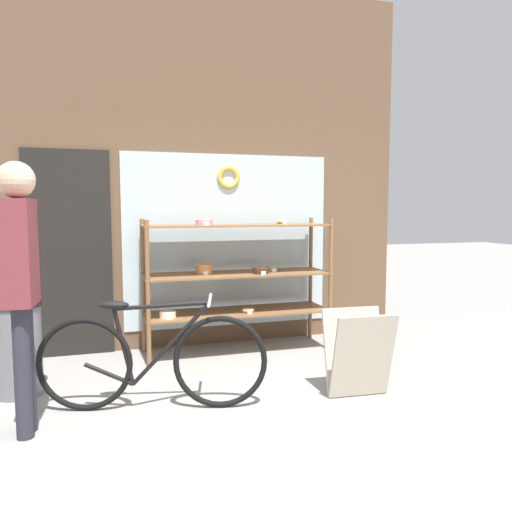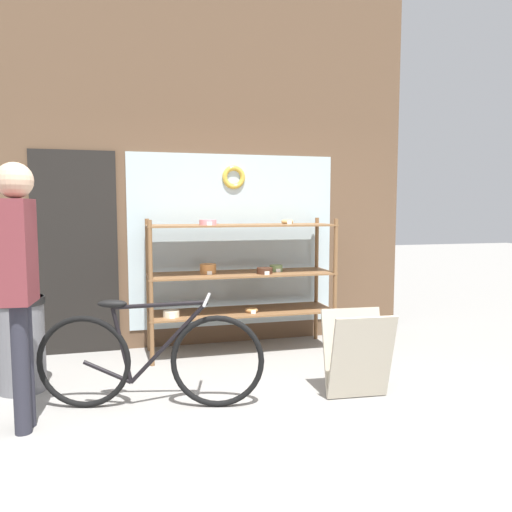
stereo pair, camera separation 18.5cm
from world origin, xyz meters
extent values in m
plane|color=gray|center=(0.00, 0.00, 0.00)|extent=(30.00, 30.00, 0.00)
cube|color=brown|center=(0.00, 2.47, 1.96)|extent=(4.45, 0.08, 3.93)
cube|color=silver|center=(0.20, 2.42, 1.15)|extent=(2.30, 0.02, 1.90)
cube|color=black|center=(-1.47, 2.41, 1.05)|extent=(0.84, 0.03, 2.10)
torus|color=gold|center=(0.20, 2.40, 1.85)|extent=(0.26, 0.06, 0.26)
cylinder|color=brown|center=(-0.75, 1.77, 0.70)|extent=(0.04, 0.04, 1.40)
cylinder|color=brown|center=(1.15, 1.77, 0.70)|extent=(0.04, 0.04, 1.40)
cylinder|color=brown|center=(-0.75, 2.30, 0.70)|extent=(0.04, 0.04, 1.40)
cylinder|color=brown|center=(1.15, 2.30, 0.70)|extent=(0.04, 0.04, 1.40)
cube|color=brown|center=(0.20, 2.04, 0.42)|extent=(1.94, 0.57, 0.02)
cube|color=brown|center=(0.20, 2.04, 0.83)|extent=(1.94, 0.57, 0.02)
cube|color=brown|center=(0.20, 2.04, 1.34)|extent=(1.94, 0.57, 0.02)
torus|color=#B27A42|center=(0.28, 1.93, 0.46)|extent=(0.14, 0.14, 0.04)
cube|color=white|center=(0.28, 1.86, 0.45)|extent=(0.05, 0.00, 0.04)
cylinder|color=#422619|center=(0.42, 1.91, 0.87)|extent=(0.16, 0.16, 0.06)
cube|color=white|center=(0.42, 1.82, 0.86)|extent=(0.05, 0.00, 0.04)
torus|color=tan|center=(0.72, 2.10, 1.37)|extent=(0.13, 0.13, 0.05)
cube|color=white|center=(0.72, 2.03, 1.36)|extent=(0.05, 0.00, 0.04)
cylinder|color=#7A995B|center=(0.59, 2.07, 0.87)|extent=(0.14, 0.14, 0.07)
cube|color=white|center=(0.59, 1.99, 0.86)|extent=(0.05, 0.00, 0.04)
cylinder|color=beige|center=(-0.55, 1.93, 0.46)|extent=(0.16, 0.16, 0.06)
cube|color=white|center=(-0.55, 1.84, 0.45)|extent=(0.05, 0.00, 0.04)
cylinder|color=pink|center=(-0.17, 1.94, 1.37)|extent=(0.17, 0.17, 0.05)
cube|color=white|center=(-0.17, 1.84, 1.36)|extent=(0.05, 0.00, 0.04)
cylinder|color=#C67F42|center=(-0.15, 2.07, 0.89)|extent=(0.17, 0.17, 0.10)
cube|color=white|center=(-0.15, 1.98, 0.86)|extent=(0.05, 0.00, 0.04)
torus|color=black|center=(-1.30, 0.87, 0.36)|extent=(0.70, 0.21, 0.71)
torus|color=black|center=(-0.32, 0.63, 0.36)|extent=(0.70, 0.21, 0.71)
cylinder|color=black|center=(-0.67, 0.72, 0.50)|extent=(0.59, 0.18, 0.64)
cylinder|color=black|center=(-0.74, 0.73, 0.79)|extent=(0.70, 0.20, 0.07)
cylinder|color=black|center=(-1.02, 0.80, 0.48)|extent=(0.16, 0.07, 0.58)
cylinder|color=black|center=(-1.13, 0.83, 0.28)|extent=(0.36, 0.12, 0.19)
ellipsoid|color=black|center=(-1.08, 0.82, 0.80)|extent=(0.24, 0.14, 0.06)
cylinder|color=#B2B2B7|center=(-0.39, 0.65, 0.83)|extent=(0.13, 0.45, 0.02)
cube|color=#B2A893|center=(0.79, 0.44, 0.35)|extent=(0.51, 0.23, 0.69)
cube|color=#B2A893|center=(0.80, 0.62, 0.35)|extent=(0.51, 0.23, 0.69)
cylinder|color=#282833|center=(-1.66, 0.63, 0.44)|extent=(0.11, 0.11, 0.88)
cylinder|color=#282833|center=(-1.67, 0.52, 0.44)|extent=(0.11, 0.11, 0.88)
cube|color=brown|center=(-1.67, 0.58, 1.23)|extent=(0.20, 0.33, 0.70)
sphere|color=tan|center=(-1.67, 0.58, 1.70)|extent=(0.24, 0.24, 0.24)
cylinder|color=slate|center=(-1.83, 1.38, 0.39)|extent=(0.37, 0.37, 0.79)
cylinder|color=black|center=(-1.83, 1.38, 0.76)|extent=(0.39, 0.39, 0.06)
camera|label=1|loc=(-1.16, -2.96, 1.52)|focal=35.00mm
camera|label=2|loc=(-0.98, -3.01, 1.52)|focal=35.00mm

